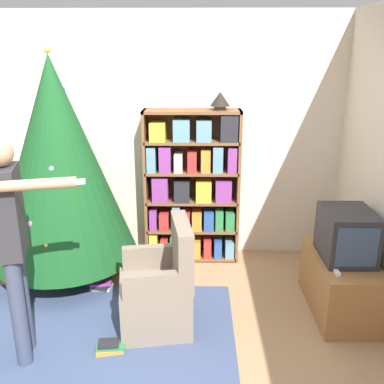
# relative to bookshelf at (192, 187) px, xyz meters

# --- Properties ---
(ground_plane) EXTENTS (14.00, 14.00, 0.00)m
(ground_plane) POSITION_rel_bookshelf_xyz_m (-0.50, -1.71, -0.82)
(ground_plane) COLOR #9E7A56
(wall_back) EXTENTS (8.00, 0.10, 2.60)m
(wall_back) POSITION_rel_bookshelf_xyz_m (-0.50, 0.23, 0.48)
(wall_back) COLOR beige
(wall_back) RESTS_ON ground_plane
(area_rug) EXTENTS (2.25, 1.64, 0.01)m
(area_rug) POSITION_rel_bookshelf_xyz_m (-0.76, -1.46, -0.82)
(area_rug) COLOR #3D4C70
(area_rug) RESTS_ON ground_plane
(bookshelf) EXTENTS (1.00, 0.30, 1.64)m
(bookshelf) POSITION_rel_bookshelf_xyz_m (0.00, 0.00, 0.00)
(bookshelf) COLOR brown
(bookshelf) RESTS_ON ground_plane
(tv_stand) EXTENTS (0.49, 0.92, 0.51)m
(tv_stand) POSITION_rel_bookshelf_xyz_m (1.32, -1.01, -0.56)
(tv_stand) COLOR #996638
(tv_stand) RESTS_ON ground_plane
(television) EXTENTS (0.40, 0.52, 0.43)m
(television) POSITION_rel_bookshelf_xyz_m (1.32, -1.01, -0.09)
(television) COLOR #28282D
(television) RESTS_ON tv_stand
(game_remote) EXTENTS (0.04, 0.12, 0.02)m
(game_remote) POSITION_rel_bookshelf_xyz_m (1.17, -1.28, -0.29)
(game_remote) COLOR white
(game_remote) RESTS_ON tv_stand
(christmas_tree) EXTENTS (1.43, 1.43, 2.25)m
(christmas_tree) POSITION_rel_bookshelf_xyz_m (-1.28, -0.37, 0.38)
(christmas_tree) COLOR #4C3323
(christmas_tree) RESTS_ON ground_plane
(armchair) EXTENTS (0.65, 0.64, 0.92)m
(armchair) POSITION_rel_bookshelf_xyz_m (-0.24, -1.26, -0.50)
(armchair) COLOR #7A6B5B
(armchair) RESTS_ON ground_plane
(standing_person) EXTENTS (0.70, 0.46, 1.67)m
(standing_person) POSITION_rel_bookshelf_xyz_m (-1.22, -1.65, 0.17)
(standing_person) COLOR #38425B
(standing_person) RESTS_ON ground_plane
(table_lamp) EXTENTS (0.20, 0.20, 0.18)m
(table_lamp) POSITION_rel_bookshelf_xyz_m (0.28, 0.01, 0.92)
(table_lamp) COLOR #473828
(table_lamp) RESTS_ON bookshelf
(book_pile_near_tree) EXTENTS (0.22, 0.19, 0.10)m
(book_pile_near_tree) POSITION_rel_bookshelf_xyz_m (-0.87, -0.70, -0.77)
(book_pile_near_tree) COLOR beige
(book_pile_near_tree) RESTS_ON ground_plane
(book_pile_by_chair) EXTENTS (0.24, 0.16, 0.09)m
(book_pile_by_chair) POSITION_rel_bookshelf_xyz_m (-0.60, -1.60, -0.78)
(book_pile_by_chair) COLOR orange
(book_pile_by_chair) RESTS_ON ground_plane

